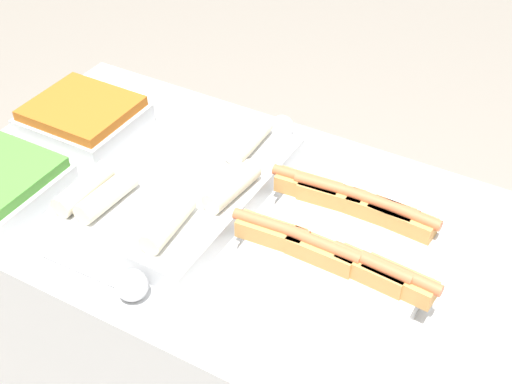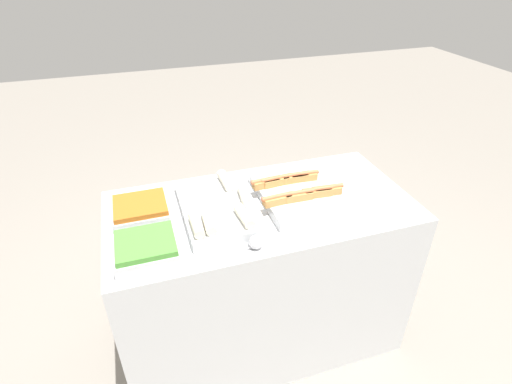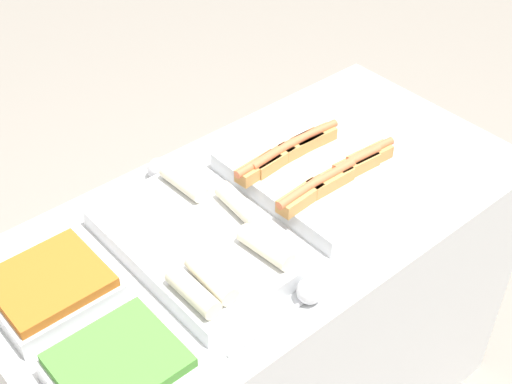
# 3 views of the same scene
# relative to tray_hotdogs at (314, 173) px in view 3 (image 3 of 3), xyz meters

# --- Properties ---
(counter) EXTENTS (1.45, 0.72, 0.92)m
(counter) POSITION_rel_tray_hotdogs_xyz_m (-0.17, -0.00, -0.49)
(counter) COLOR silver
(counter) RESTS_ON ground_plane
(tray_hotdogs) EXTENTS (0.41, 0.46, 0.10)m
(tray_hotdogs) POSITION_rel_tray_hotdogs_xyz_m (0.00, 0.00, 0.00)
(tray_hotdogs) COLOR silver
(tray_hotdogs) RESTS_ON counter
(tray_wraps) EXTENTS (0.33, 0.50, 0.10)m
(tray_wraps) POSITION_rel_tray_hotdogs_xyz_m (-0.38, -0.01, -0.00)
(tray_wraps) COLOR silver
(tray_wraps) RESTS_ON counter
(tray_side_front) EXTENTS (0.25, 0.23, 0.07)m
(tray_side_front) POSITION_rel_tray_hotdogs_xyz_m (-0.72, -0.20, -0.00)
(tray_side_front) COLOR silver
(tray_side_front) RESTS_ON counter
(tray_side_back) EXTENTS (0.25, 0.23, 0.07)m
(tray_side_back) POSITION_rel_tray_hotdogs_xyz_m (-0.72, 0.08, -0.00)
(tray_side_back) COLOR silver
(tray_side_back) RESTS_ON counter
(serving_spoon_near) EXTENTS (0.26, 0.06, 0.06)m
(serving_spoon_near) POSITION_rel_tray_hotdogs_xyz_m (-0.31, -0.29, -0.01)
(serving_spoon_near) COLOR silver
(serving_spoon_near) RESTS_ON counter
(serving_spoon_far) EXTENTS (0.26, 0.06, 0.06)m
(serving_spoon_far) POSITION_rel_tray_hotdogs_xyz_m (-0.31, 0.29, -0.01)
(serving_spoon_far) COLOR silver
(serving_spoon_far) RESTS_ON counter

